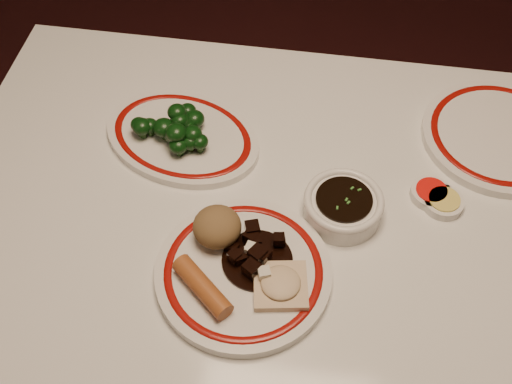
% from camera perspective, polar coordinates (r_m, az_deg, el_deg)
% --- Properties ---
extents(dining_table, '(1.20, 0.90, 0.75)m').
position_cam_1_polar(dining_table, '(1.06, 4.07, -7.61)').
color(dining_table, white).
rests_on(dining_table, ground).
extents(main_plate, '(0.27, 0.27, 0.02)m').
position_cam_1_polar(main_plate, '(0.95, -1.12, -7.18)').
color(main_plate, white).
rests_on(main_plate, dining_table).
extents(rice_mound, '(0.07, 0.07, 0.05)m').
position_cam_1_polar(rice_mound, '(0.95, -3.48, -3.10)').
color(rice_mound, brown).
rests_on(rice_mound, main_plate).
extents(spring_roll, '(0.10, 0.09, 0.03)m').
position_cam_1_polar(spring_roll, '(0.91, -4.79, -8.40)').
color(spring_roll, '#A95B29').
rests_on(spring_roll, main_plate).
extents(fried_wonton, '(0.09, 0.09, 0.02)m').
position_cam_1_polar(fried_wonton, '(0.92, 2.20, -8.21)').
color(fried_wonton, beige).
rests_on(fried_wonton, main_plate).
extents(stirfry_heap, '(0.11, 0.11, 0.03)m').
position_cam_1_polar(stirfry_heap, '(0.94, -0.09, -5.56)').
color(stirfry_heap, black).
rests_on(stirfry_heap, main_plate).
extents(broccoli_plate, '(0.33, 0.30, 0.02)m').
position_cam_1_polar(broccoli_plate, '(1.11, -6.56, 4.89)').
color(broccoli_plate, white).
rests_on(broccoli_plate, dining_table).
extents(broccoli_pile, '(0.14, 0.11, 0.05)m').
position_cam_1_polar(broccoli_pile, '(1.09, -7.09, 5.69)').
color(broccoli_pile, '#23471C').
rests_on(broccoli_pile, broccoli_plate).
extents(soy_bowl, '(0.12, 0.12, 0.04)m').
position_cam_1_polar(soy_bowl, '(1.01, 7.72, -1.33)').
color(soy_bowl, white).
rests_on(soy_bowl, dining_table).
extents(sweet_sour_dish, '(0.06, 0.06, 0.02)m').
position_cam_1_polar(sweet_sour_dish, '(1.07, 15.25, -0.09)').
color(sweet_sour_dish, white).
rests_on(sweet_sour_dish, dining_table).
extents(mustard_dish, '(0.06, 0.06, 0.02)m').
position_cam_1_polar(mustard_dish, '(1.06, 16.31, -0.88)').
color(mustard_dish, white).
rests_on(mustard_dish, dining_table).
extents(far_plate, '(0.31, 0.31, 0.02)m').
position_cam_1_polar(far_plate, '(1.19, 20.80, 4.70)').
color(far_plate, white).
rests_on(far_plate, dining_table).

